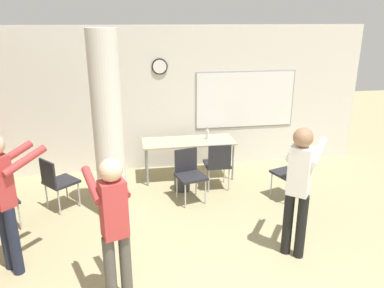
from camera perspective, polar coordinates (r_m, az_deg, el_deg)
wall_back at (r=7.41m, az=-3.67°, el=6.79°), size 8.00×0.15×2.80m
support_pillar at (r=5.61m, az=-12.69°, el=2.46°), size 0.43×0.43×2.80m
folding_table at (r=7.02m, az=-0.54°, el=0.12°), size 1.72×0.67×0.74m
bottle_on_table at (r=7.09m, az=2.35°, el=1.52°), size 0.06×0.06×0.25m
waste_bin at (r=6.69m, az=-1.53°, el=-5.62°), size 0.28×0.28×0.34m
chair_mid_room at (r=6.42m, az=14.86°, el=-4.04°), size 0.56×0.56×0.87m
chair_table_right at (r=6.60m, az=3.97°, el=-2.81°), size 0.45×0.45×0.87m
chair_table_front at (r=6.19m, az=-0.44°, el=-4.24°), size 0.54×0.54×0.87m
chair_near_pillar at (r=6.27m, az=-19.91°, el=-5.15°), size 0.62×0.62×0.87m
person_playing_front at (r=3.90m, az=-11.83°, el=-11.58°), size 0.51×0.67×1.67m
person_playing_side at (r=4.79m, az=16.01°, el=-5.68°), size 0.63×0.68×1.71m
person_watching_back at (r=4.81m, az=-26.67°, el=-6.79°), size 0.66×0.66×1.73m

